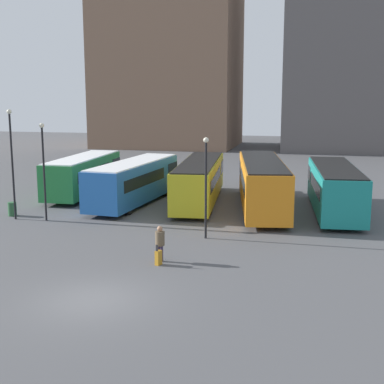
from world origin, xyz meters
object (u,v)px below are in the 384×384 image
(suitcase, at_px, (158,258))
(bus_4, at_px, (335,187))
(lamp_post_0, at_px, (12,156))
(trash_bin, at_px, (12,209))
(bus_2, at_px, (200,180))
(bus_1, at_px, (135,181))
(bus_3, at_px, (262,182))
(lamp_post_2, at_px, (44,164))
(bus_0, at_px, (84,174))
(traveler, at_px, (160,240))
(lamp_post_1, at_px, (206,179))

(suitcase, bearing_deg, bus_4, -10.86)
(lamp_post_0, height_order, trash_bin, lamp_post_0)
(bus_2, bearing_deg, trash_bin, 117.17)
(bus_1, xyz_separation_m, bus_2, (4.26, 1.39, -0.00))
(bus_3, xyz_separation_m, lamp_post_2, (-12.19, -6.24, 1.64))
(bus_0, height_order, trash_bin, bus_0)
(traveler, distance_m, lamp_post_2, 11.04)
(bus_3, xyz_separation_m, lamp_post_0, (-14.17, -6.34, 2.05))
(bus_2, xyz_separation_m, suitcase, (1.17, -14.01, -1.25))
(bus_4, height_order, traveler, bus_4)
(lamp_post_2, bearing_deg, suitcase, -36.55)
(suitcase, distance_m, lamp_post_2, 11.54)
(bus_4, xyz_separation_m, traveler, (-7.91, -12.18, -0.65))
(bus_4, xyz_separation_m, lamp_post_2, (-16.77, -6.06, 1.77))
(bus_2, relative_size, lamp_post_1, 2.32)
(lamp_post_1, xyz_separation_m, lamp_post_2, (-10.08, 1.81, 0.26))
(trash_bin, bearing_deg, bus_2, 32.94)
(traveler, bearing_deg, bus_1, 44.70)
(bus_3, distance_m, bus_4, 4.59)
(bus_2, xyz_separation_m, trash_bin, (-10.40, -6.74, -1.16))
(bus_2, xyz_separation_m, lamp_post_2, (-7.77, -7.39, 1.80))
(bus_4, relative_size, trash_bin, 12.85)
(bus_2, xyz_separation_m, bus_4, (9.00, -1.32, 0.03))
(bus_1, xyz_separation_m, lamp_post_2, (-3.51, -6.00, 1.80))
(bus_0, distance_m, traveler, 17.57)
(bus_4, bearing_deg, bus_3, 83.11)
(traveler, bearing_deg, bus_0, 56.05)
(bus_4, bearing_deg, lamp_post_2, 105.18)
(lamp_post_2, bearing_deg, bus_4, 19.87)
(suitcase, distance_m, lamp_post_0, 13.18)
(traveler, height_order, trash_bin, traveler)
(bus_0, height_order, traveler, bus_0)
(traveler, xyz_separation_m, trash_bin, (-11.50, 6.76, -0.55))
(bus_0, distance_m, bus_3, 13.60)
(bus_4, xyz_separation_m, lamp_post_1, (-6.70, -7.88, 1.51))
(lamp_post_2, height_order, trash_bin, lamp_post_2)
(bus_2, bearing_deg, suitcase, 178.99)
(bus_3, distance_m, suitcase, 13.34)
(lamp_post_2, relative_size, trash_bin, 6.79)
(bus_1, height_order, lamp_post_0, lamp_post_0)
(bus_0, bearing_deg, traveler, -146.81)
(bus_1, relative_size, suitcase, 11.28)
(bus_4, distance_m, lamp_post_0, 19.86)
(bus_1, bearing_deg, lamp_post_2, 154.74)
(lamp_post_0, bearing_deg, trash_bin, 131.23)
(bus_4, height_order, lamp_post_0, lamp_post_0)
(bus_4, height_order, trash_bin, bus_4)
(bus_1, xyz_separation_m, lamp_post_0, (-5.48, -6.11, 2.21))
(bus_4, bearing_deg, lamp_post_1, 134.93)
(bus_2, height_order, lamp_post_1, lamp_post_1)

